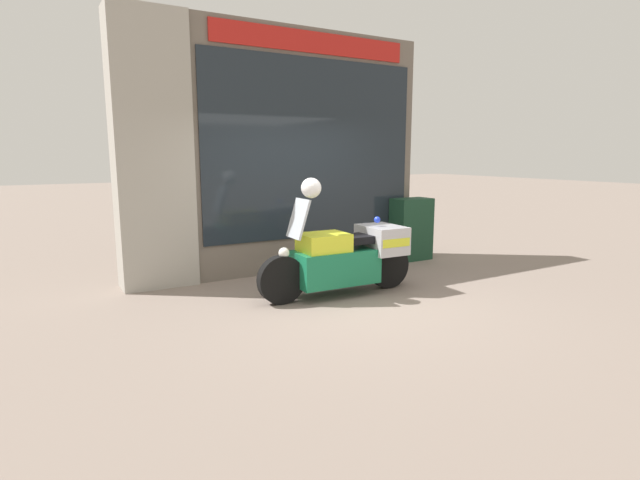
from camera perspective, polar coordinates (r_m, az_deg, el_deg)
The scene contains 6 objects.
ground_plane at distance 6.63m, azimuth 3.36°, elevation -6.80°, with size 60.00×60.00×0.00m, color gray.
shop_building at distance 7.92m, azimuth -7.25°, elevation 9.93°, with size 5.03×0.55×3.83m.
window_display at distance 8.45m, azimuth -1.71°, elevation 0.07°, with size 3.53×0.30×1.93m.
paramedic_motorcycle at distance 6.77m, azimuth 3.01°, elevation -1.88°, with size 2.29×0.71×1.34m.
utility_cabinet at distance 9.13m, azimuth 10.37°, elevation 1.23°, with size 0.70×0.42×1.11m, color #193D28.
white_helmet at distance 6.38m, azimuth -1.02°, elevation 5.96°, with size 0.26×0.26×0.26m, color white.
Camera 1 is at (-3.54, -5.28, 1.90)m, focal length 28.00 mm.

